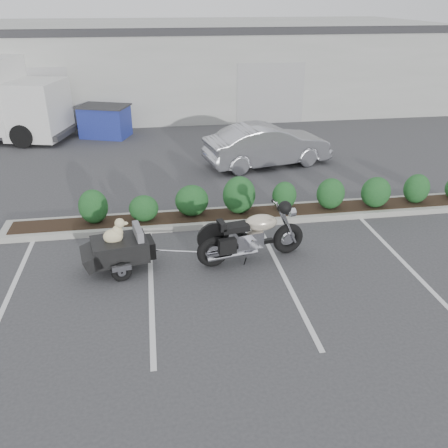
{
  "coord_description": "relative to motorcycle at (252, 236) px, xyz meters",
  "views": [
    {
      "loc": [
        -1.29,
        -8.64,
        5.19
      ],
      "look_at": [
        0.13,
        0.42,
        0.75
      ],
      "focal_mm": 38.0,
      "sensor_mm": 36.0,
      "label": 1
    }
  ],
  "objects": [
    {
      "name": "dumpster",
      "position": [
        -3.78,
        10.69,
        0.07
      ],
      "size": [
        2.24,
        1.88,
        1.26
      ],
      "rotation": [
        0.0,
        0.0,
        -0.35
      ],
      "color": "navy",
      "rests_on": "ground"
    },
    {
      "name": "sedan",
      "position": [
        1.83,
        6.17,
        0.12
      ],
      "size": [
        4.39,
        2.28,
        1.38
      ],
      "primitive_type": "imported",
      "rotation": [
        0.0,
        0.0,
        1.78
      ],
      "color": "#AAAAB2",
      "rests_on": "ground"
    },
    {
      "name": "ground",
      "position": [
        -0.68,
        -0.12,
        -0.56
      ],
      "size": [
        90.0,
        90.0,
        0.0
      ],
      "primitive_type": "plane",
      "color": "#38383A",
      "rests_on": "ground"
    },
    {
      "name": "motorcycle",
      "position": [
        0.0,
        0.0,
        0.0
      ],
      "size": [
        2.45,
        1.0,
        1.41
      ],
      "rotation": [
        0.0,
        0.0,
        0.19
      ],
      "color": "black",
      "rests_on": "ground"
    },
    {
      "name": "pet_trailer",
      "position": [
        -2.79,
        0.02,
        -0.07
      ],
      "size": [
        1.99,
        1.13,
        1.17
      ],
      "rotation": [
        0.0,
        0.0,
        0.19
      ],
      "color": "black",
      "rests_on": "ground"
    },
    {
      "name": "building",
      "position": [
        -0.68,
        16.88,
        1.44
      ],
      "size": [
        26.0,
        10.0,
        4.0
      ],
      "primitive_type": "cube",
      "color": "#9EA099",
      "rests_on": "ground"
    },
    {
      "name": "planter_kerb",
      "position": [
        0.32,
        2.08,
        -0.49
      ],
      "size": [
        12.0,
        1.0,
        0.15
      ],
      "primitive_type": "cube",
      "color": "#9E9E93",
      "rests_on": "ground"
    }
  ]
}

